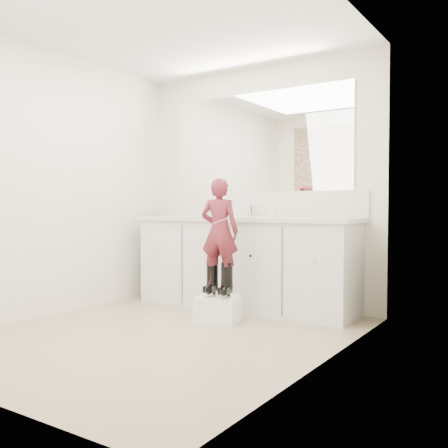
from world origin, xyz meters
The scene contains 17 objects.
floor centered at (0.00, 0.00, 0.00)m, with size 3.00×3.00×0.00m, color #877458.
ceiling centered at (0.00, 0.00, 2.40)m, with size 3.00×3.00×0.00m, color white.
wall_back centered at (0.00, 1.50, 1.20)m, with size 2.60×2.60×0.00m, color beige.
wall_left centered at (-1.30, 0.00, 1.20)m, with size 3.00×3.00×0.00m, color beige.
wall_right centered at (1.30, 0.00, 1.20)m, with size 3.00×3.00×0.00m, color beige.
vanity_cabinet centered at (0.00, 1.23, 0.42)m, with size 2.20×0.55×0.85m, color silver.
countertop centered at (0.00, 1.21, 0.87)m, with size 2.28×0.58×0.04m, color beige.
backsplash centered at (0.00, 1.49, 1.02)m, with size 2.28×0.03×0.25m, color beige.
mirror centered at (0.00, 1.49, 1.64)m, with size 2.00×0.02×1.00m, color white.
faucet centered at (0.00, 1.38, 0.94)m, with size 0.08×0.08×0.10m, color silver.
cup centered at (0.30, 1.26, 0.94)m, with size 0.10×0.10×0.10m, color beige.
soap_bottle centered at (-0.46, 1.15, 1.00)m, with size 0.10×0.10×0.22m, color beige.
step_stool centered at (0.13, 0.59, 0.11)m, with size 0.35×0.29×0.22m, color white.
boot_left centered at (0.05, 0.61, 0.37)m, with size 0.11×0.19×0.29m, color black, non-canonical shape.
boot_right centered at (0.20, 0.61, 0.37)m, with size 0.11×0.19×0.29m, color black, non-canonical shape.
toddler centered at (0.13, 0.61, 0.78)m, with size 0.33×0.22×0.91m, color #9D3044.
toothbrush centered at (0.20, 0.53, 0.87)m, with size 0.01×0.01×0.14m, color #D6538B.
Camera 1 is at (2.49, -2.93, 0.99)m, focal length 40.00 mm.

